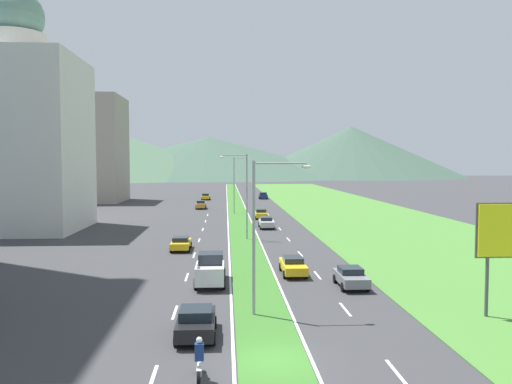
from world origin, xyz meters
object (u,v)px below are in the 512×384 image
street_lamp_mid (244,190)px  car_4 (196,322)px  street_lamp_near (261,226)px  car_7 (266,222)px  car_5 (293,265)px  car_6 (201,205)px  motorcycle_rider (199,362)px  pickup_truck_0 (210,270)px  car_9 (351,277)px  car_2 (206,197)px  car_1 (181,243)px  car_3 (261,214)px  car_8 (263,196)px  street_lamp_far (236,182)px

street_lamp_mid → car_4: bearing=-96.4°
street_lamp_near → car_7: size_ratio=1.90×
street_lamp_mid → car_5: bearing=-80.0°
car_6 → motorcycle_rider: size_ratio=2.26×
street_lamp_mid → pickup_truck_0: street_lamp_mid is taller
car_5 → car_7: (0.11, 28.21, 0.05)m
car_9 → pickup_truck_0: (-10.00, 1.83, 0.26)m
street_lamp_mid → motorcycle_rider: 37.91m
street_lamp_mid → car_6: (-6.77, 38.73, -4.83)m
street_lamp_mid → car_7: (3.33, 9.92, -4.87)m
car_9 → car_2: bearing=-170.9°
pickup_truck_0 → car_9: bearing=-100.4°
car_1 → car_3: size_ratio=1.05×
car_6 → car_5: bearing=-170.1°
car_8 → car_9: (-0.16, -86.41, -0.06)m
street_lamp_near → car_6: bearing=95.7°
car_3 → street_lamp_far: bearing=-153.9°
street_lamp_far → pickup_truck_0: (-2.86, -49.66, -4.55)m
motorcycle_rider → car_6: bearing=2.7°
car_6 → pickup_truck_0: pickup_truck_0 is taller
street_lamp_near → motorcycle_rider: (-3.09, -8.60, -4.47)m
street_lamp_mid → car_6: street_lamp_mid is taller
car_2 → car_3: 41.97m
car_5 → pickup_truck_0: pickup_truck_0 is taller
car_2 → motorcycle_rider: 99.37m
street_lamp_near → car_8: street_lamp_near is taller
car_8 → car_2: bearing=-81.7°
car_1 → car_9: size_ratio=1.06×
car_1 → car_5: (9.81, -11.58, 0.00)m
car_9 → car_1: bearing=-139.9°
car_6 → motorcycle_rider: (3.59, -76.19, -0.06)m
car_7 → car_9: car_7 is taller
motorcycle_rider → car_5: bearing=-18.4°
car_2 → car_4: size_ratio=1.13×
car_2 → car_3: car_3 is taller
street_lamp_mid → car_5: (3.22, -18.29, -4.92)m
street_lamp_far → car_9: size_ratio=2.40×
car_6 → motorcycle_rider: 76.28m
street_lamp_mid → motorcycle_rider: street_lamp_mid is taller
car_8 → street_lamp_near: bearing=-4.3°
street_lamp_near → street_lamp_far: 57.77m
street_lamp_near → street_lamp_mid: bearing=89.8°
car_3 → street_lamp_mid: bearing=-9.3°
car_7 → car_5: bearing=-0.2°
car_5 → car_8: car_8 is taller
street_lamp_far → car_9: 52.20m
car_5 → car_7: 28.21m
street_lamp_mid → street_lamp_far: (-0.36, 28.91, -0.10)m
car_7 → street_lamp_far: bearing=-169.0°
street_lamp_far → car_2: size_ratio=2.08×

